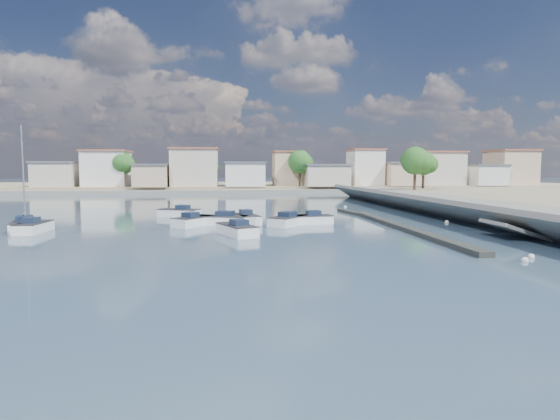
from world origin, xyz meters
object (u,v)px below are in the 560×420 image
motorboat_e (35,228)px  motorboat_h (292,221)px  motorboat_b (196,221)px  motorboat_d (306,220)px  motorboat_a (236,230)px  motorboat_f (177,213)px  motorboat_g (248,220)px  sailboat (26,225)px  motorboat_c (217,220)px

motorboat_e → motorboat_h: same height
motorboat_b → motorboat_d: bearing=-0.1°
motorboat_b → motorboat_h: same height
motorboat_a → motorboat_d: same height
motorboat_d → motorboat_f: (-12.76, 8.44, 0.00)m
motorboat_a → motorboat_h: bearing=49.0°
motorboat_g → motorboat_f: bearing=134.6°
sailboat → motorboat_h: bearing=2.8°
motorboat_a → sailboat: sailboat is taller
motorboat_b → motorboat_h: bearing=-2.2°
motorboat_b → motorboat_h: (8.81, -0.34, 0.00)m
motorboat_d → motorboat_g: 5.52m
motorboat_a → motorboat_d: bearing=43.8°
motorboat_g → sailboat: 19.03m
motorboat_a → motorboat_c: bearing=102.8°
motorboat_g → sailboat: (-18.87, -2.44, 0.04)m
motorboat_e → motorboat_a: bearing=-11.8°
motorboat_c → motorboat_g: bearing=7.3°
motorboat_b → motorboat_d: size_ratio=0.92×
motorboat_e → motorboat_h: size_ratio=0.93×
motorboat_c → sailboat: bearing=-172.6°
motorboat_e → motorboat_g: 17.99m
motorboat_b → motorboat_f: (-2.53, 8.43, 0.00)m
motorboat_a → motorboat_f: same height
motorboat_f → motorboat_b: bearing=-73.3°
motorboat_b → motorboat_d: 10.23m
motorboat_b → sailboat: 14.15m
motorboat_b → motorboat_h: 8.82m
motorboat_c → motorboat_f: (-4.45, 7.80, -0.00)m
motorboat_c → motorboat_e: same height
motorboat_g → sailboat: sailboat is taller
motorboat_a → motorboat_d: (6.71, 6.42, -0.00)m
motorboat_d → motorboat_e: bearing=-172.5°
motorboat_f → motorboat_h: size_ratio=0.98×
motorboat_b → motorboat_e: bearing=-166.5°
motorboat_e → sailboat: bearing=129.8°
motorboat_e → motorboat_h: (21.55, 2.70, 0.00)m
motorboat_e → motorboat_g: bearing=13.0°
sailboat → motorboat_d: bearing=3.4°
motorboat_a → motorboat_b: 7.34m
motorboat_a → motorboat_e: same height
motorboat_e → sailboat: size_ratio=0.53×
motorboat_e → motorboat_h: 21.72m
motorboat_c → sailboat: 16.12m
motorboat_a → motorboat_e: 16.61m
motorboat_b → motorboat_e: (-12.74, -3.05, 0.00)m
motorboat_a → motorboat_d: size_ratio=1.03×
motorboat_g → motorboat_c: bearing=-172.7°
motorboat_c → motorboat_g: size_ratio=1.18×
motorboat_b → motorboat_c: size_ratio=0.77×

